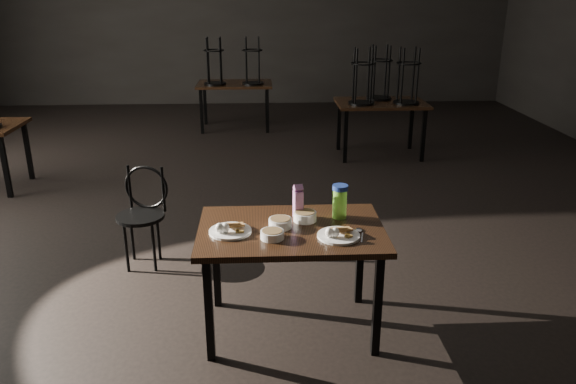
{
  "coord_description": "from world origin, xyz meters",
  "views": [
    {
      "loc": [
        0.15,
        -5.28,
        2.21
      ],
      "look_at": [
        0.33,
        -1.57,
        0.85
      ],
      "focal_mm": 35.0,
      "sensor_mm": 36.0,
      "label": 1
    }
  ],
  "objects": [
    {
      "name": "main_table",
      "position": [
        0.33,
        -1.97,
        0.67
      ],
      "size": [
        1.2,
        0.8,
        0.75
      ],
      "color": "black",
      "rests_on": "ground"
    },
    {
      "name": "water_bottle",
      "position": [
        0.67,
        -1.81,
        0.87
      ],
      "size": [
        0.14,
        0.14,
        0.23
      ],
      "color": "#7CD83F",
      "rests_on": "main_table"
    },
    {
      "name": "bg_table_right",
      "position": [
        1.78,
        2.17,
        0.78
      ],
      "size": [
        1.2,
        0.8,
        1.48
      ],
      "color": "black",
      "rests_on": "ground"
    },
    {
      "name": "bowl_near",
      "position": [
        0.26,
        -1.95,
        0.78
      ],
      "size": [
        0.15,
        0.15,
        0.06
      ],
      "color": "white",
      "rests_on": "main_table"
    },
    {
      "name": "plate_right",
      "position": [
        0.62,
        -2.12,
        0.77
      ],
      "size": [
        0.27,
        0.27,
        0.09
      ],
      "color": "white",
      "rests_on": "main_table"
    },
    {
      "name": "bentwood_chair",
      "position": [
        -0.84,
        -0.92,
        0.49
      ],
      "size": [
        0.42,
        0.41,
        0.83
      ],
      "rotation": [
        0.0,
        0.0,
        -0.21
      ],
      "color": "black",
      "rests_on": "ground"
    },
    {
      "name": "spoon",
      "position": [
        0.76,
        -2.05,
        0.76
      ],
      "size": [
        0.06,
        0.22,
        0.01
      ],
      "color": "silver",
      "rests_on": "main_table"
    },
    {
      "name": "bowl_big",
      "position": [
        0.21,
        -2.12,
        0.78
      ],
      "size": [
        0.15,
        0.15,
        0.05
      ],
      "color": "white",
      "rests_on": "main_table"
    },
    {
      "name": "plate_left",
      "position": [
        -0.06,
        -2.02,
        0.77
      ],
      "size": [
        0.27,
        0.27,
        0.09
      ],
      "color": "white",
      "rests_on": "main_table"
    },
    {
      "name": "bowl_far",
      "position": [
        0.43,
        -1.85,
        0.78
      ],
      "size": [
        0.15,
        0.15,
        0.06
      ],
      "color": "white",
      "rests_on": "main_table"
    },
    {
      "name": "bg_table_far",
      "position": [
        -0.26,
        3.83,
        0.75
      ],
      "size": [
        1.2,
        0.8,
        1.48
      ],
      "color": "black",
      "rests_on": "ground"
    },
    {
      "name": "juice_carton",
      "position": [
        0.39,
        -1.8,
        0.86
      ],
      "size": [
        0.07,
        0.07,
        0.24
      ],
      "color": "#971B8A",
      "rests_on": "main_table"
    }
  ]
}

